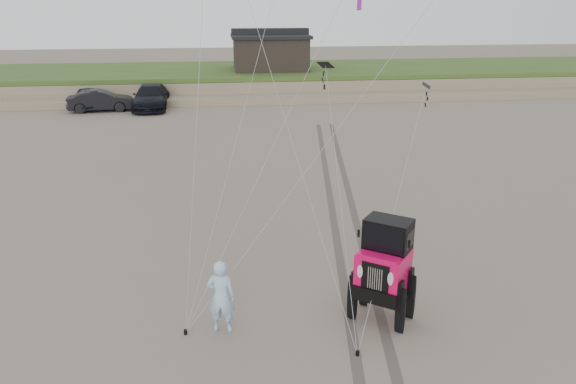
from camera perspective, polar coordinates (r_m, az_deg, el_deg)
name	(u,v)px	position (r m, az deg, el deg)	size (l,w,h in m)	color
ground	(332,337)	(13.62, 4.51, -14.50)	(160.00, 160.00, 0.00)	#6B6054
dune_ridge	(247,80)	(49.10, -4.23, 11.31)	(160.00, 14.25, 1.73)	#7A6B54
cabin	(270,51)	(48.47, -1.83, 14.12)	(6.40, 5.40, 3.35)	black
truck_a	(89,98)	(42.82, -19.54, 8.97)	(1.69, 4.21, 1.43)	black
truck_b	(101,101)	(41.46, -18.47, 8.80)	(1.55, 4.45, 1.47)	black
truck_c	(151,97)	(41.52, -13.74, 9.38)	(2.32, 5.70, 1.65)	black
jeep	(383,281)	(13.93, 9.58, -8.94)	(2.40, 5.55, 2.07)	#DE094D
man	(221,297)	(13.44, -6.82, -10.50)	(0.67, 0.44, 1.83)	#90C8E0
stake_main	(185,332)	(13.86, -10.38, -13.81)	(0.08, 0.08, 0.12)	black
stake_aux	(357,353)	(13.05, 7.07, -15.96)	(0.08, 0.08, 0.12)	black
tire_tracks	(343,211)	(20.98, 5.59, -1.94)	(5.22, 29.74, 0.01)	#4C443D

